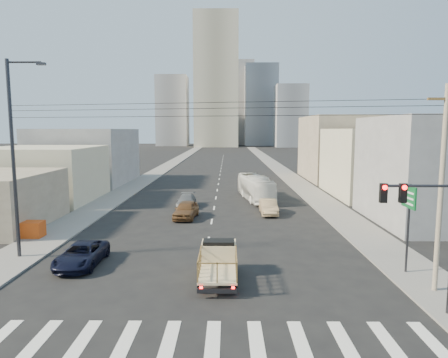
{
  "coord_description": "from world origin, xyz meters",
  "views": [
    {
      "loc": [
        1.4,
        -19.77,
        7.89
      ],
      "look_at": [
        1.05,
        15.69,
        3.5
      ],
      "focal_mm": 32.0,
      "sensor_mm": 36.0,
      "label": 1
    }
  ],
  "objects_px": {
    "navy_pickup": "(82,255)",
    "sedan_grey": "(186,201)",
    "sedan_tan": "(268,207)",
    "flatbed_pickup": "(218,260)",
    "city_bus": "(255,188)",
    "sedan_brown": "(186,210)",
    "utility_pole": "(441,187)",
    "crate_stack": "(30,229)",
    "green_sign": "(409,207)",
    "traffic_signal": "(430,222)",
    "streetlamp_left": "(15,154)"
  },
  "relations": [
    {
      "from": "navy_pickup",
      "to": "sedan_tan",
      "type": "bearing_deg",
      "value": 49.78
    },
    {
      "from": "utility_pole",
      "to": "crate_stack",
      "type": "relative_size",
      "value": 5.56
    },
    {
      "from": "city_bus",
      "to": "streetlamp_left",
      "type": "height_order",
      "value": "streetlamp_left"
    },
    {
      "from": "flatbed_pickup",
      "to": "utility_pole",
      "type": "xyz_separation_m",
      "value": [
        10.6,
        -1.53,
        4.09
      ]
    },
    {
      "from": "flatbed_pickup",
      "to": "traffic_signal",
      "type": "distance_m",
      "value": 10.19
    },
    {
      "from": "sedan_tan",
      "to": "green_sign",
      "type": "xyz_separation_m",
      "value": [
        5.95,
        -15.62,
        3.05
      ]
    },
    {
      "from": "green_sign",
      "to": "city_bus",
      "type": "bearing_deg",
      "value": 105.82
    },
    {
      "from": "navy_pickup",
      "to": "sedan_grey",
      "type": "relative_size",
      "value": 1.09
    },
    {
      "from": "sedan_grey",
      "to": "traffic_signal",
      "type": "xyz_separation_m",
      "value": [
        12.64,
        -24.07,
        3.45
      ]
    },
    {
      "from": "flatbed_pickup",
      "to": "navy_pickup",
      "type": "xyz_separation_m",
      "value": [
        -8.04,
        2.17,
        -0.44
      ]
    },
    {
      "from": "sedan_grey",
      "to": "green_sign",
      "type": "xyz_separation_m",
      "value": [
        14.03,
        -19.07,
        3.12
      ]
    },
    {
      "from": "city_bus",
      "to": "sedan_tan",
      "type": "distance_m",
      "value": 7.87
    },
    {
      "from": "sedan_grey",
      "to": "crate_stack",
      "type": "distance_m",
      "value": 15.79
    },
    {
      "from": "sedan_grey",
      "to": "utility_pole",
      "type": "distance_m",
      "value": 26.31
    },
    {
      "from": "flatbed_pickup",
      "to": "sedan_grey",
      "type": "xyz_separation_m",
      "value": [
        -3.77,
        20.04,
        -0.47
      ]
    },
    {
      "from": "flatbed_pickup",
      "to": "green_sign",
      "type": "xyz_separation_m",
      "value": [
        10.26,
        0.97,
        2.65
      ]
    },
    {
      "from": "sedan_tan",
      "to": "crate_stack",
      "type": "height_order",
      "value": "sedan_tan"
    },
    {
      "from": "sedan_grey",
      "to": "streetlamp_left",
      "type": "distance_m",
      "value": 19.52
    },
    {
      "from": "flatbed_pickup",
      "to": "traffic_signal",
      "type": "xyz_separation_m",
      "value": [
        8.87,
        -4.04,
        2.98
      ]
    },
    {
      "from": "sedan_grey",
      "to": "crate_stack",
      "type": "height_order",
      "value": "crate_stack"
    },
    {
      "from": "sedan_tan",
      "to": "sedan_brown",
      "type": "bearing_deg",
      "value": -167.06
    },
    {
      "from": "sedan_tan",
      "to": "crate_stack",
      "type": "xyz_separation_m",
      "value": [
        -18.22,
        -8.67,
        -0.0
      ]
    },
    {
      "from": "city_bus",
      "to": "sedan_grey",
      "type": "distance_m",
      "value": 8.62
    },
    {
      "from": "city_bus",
      "to": "traffic_signal",
      "type": "xyz_separation_m",
      "value": [
        5.24,
        -28.44,
        2.7
      ]
    },
    {
      "from": "sedan_grey",
      "to": "crate_stack",
      "type": "xyz_separation_m",
      "value": [
        -10.13,
        -12.12,
        0.07
      ]
    },
    {
      "from": "navy_pickup",
      "to": "sedan_brown",
      "type": "xyz_separation_m",
      "value": [
        4.79,
        12.63,
        0.11
      ]
    },
    {
      "from": "traffic_signal",
      "to": "green_sign",
      "type": "relative_size",
      "value": 1.2
    },
    {
      "from": "sedan_tan",
      "to": "navy_pickup",
      "type": "bearing_deg",
      "value": -131.01
    },
    {
      "from": "traffic_signal",
      "to": "green_sign",
      "type": "height_order",
      "value": "traffic_signal"
    },
    {
      "from": "sedan_brown",
      "to": "green_sign",
      "type": "xyz_separation_m",
      "value": [
        13.51,
        -13.82,
        2.98
      ]
    },
    {
      "from": "sedan_brown",
      "to": "sedan_grey",
      "type": "relative_size",
      "value": 1.04
    },
    {
      "from": "city_bus",
      "to": "crate_stack",
      "type": "height_order",
      "value": "city_bus"
    },
    {
      "from": "sedan_brown",
      "to": "sedan_tan",
      "type": "height_order",
      "value": "sedan_brown"
    },
    {
      "from": "flatbed_pickup",
      "to": "sedan_tan",
      "type": "distance_m",
      "value": 17.15
    },
    {
      "from": "sedan_brown",
      "to": "streetlamp_left",
      "type": "height_order",
      "value": "streetlamp_left"
    },
    {
      "from": "navy_pickup",
      "to": "city_bus",
      "type": "height_order",
      "value": "city_bus"
    },
    {
      "from": "sedan_brown",
      "to": "traffic_signal",
      "type": "bearing_deg",
      "value": -51.32
    },
    {
      "from": "flatbed_pickup",
      "to": "utility_pole",
      "type": "relative_size",
      "value": 0.44
    },
    {
      "from": "streetlamp_left",
      "to": "sedan_brown",
      "type": "bearing_deg",
      "value": 51.38
    },
    {
      "from": "flatbed_pickup",
      "to": "traffic_signal",
      "type": "bearing_deg",
      "value": -24.48
    },
    {
      "from": "crate_stack",
      "to": "city_bus",
      "type": "bearing_deg",
      "value": 43.24
    },
    {
      "from": "sedan_tan",
      "to": "streetlamp_left",
      "type": "height_order",
      "value": "streetlamp_left"
    },
    {
      "from": "sedan_grey",
      "to": "sedan_tan",
      "type": "bearing_deg",
      "value": -22.69
    },
    {
      "from": "sedan_tan",
      "to": "flatbed_pickup",
      "type": "bearing_deg",
      "value": -105.01
    },
    {
      "from": "green_sign",
      "to": "utility_pole",
      "type": "relative_size",
      "value": 0.5
    },
    {
      "from": "green_sign",
      "to": "crate_stack",
      "type": "relative_size",
      "value": 2.78
    },
    {
      "from": "sedan_tan",
      "to": "sedan_grey",
      "type": "xyz_separation_m",
      "value": [
        -8.09,
        3.45,
        -0.07
      ]
    },
    {
      "from": "utility_pole",
      "to": "traffic_signal",
      "type": "bearing_deg",
      "value": -124.61
    },
    {
      "from": "traffic_signal",
      "to": "crate_stack",
      "type": "height_order",
      "value": "traffic_signal"
    },
    {
      "from": "sedan_brown",
      "to": "utility_pole",
      "type": "distance_m",
      "value": 21.86
    }
  ]
}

